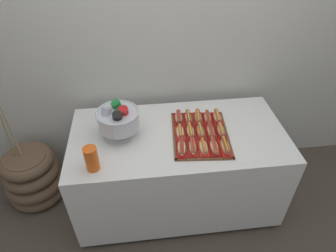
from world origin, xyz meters
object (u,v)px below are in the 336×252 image
at_px(hot_dog_2, 203,147).
at_px(hot_dog_14, 217,117).
at_px(hot_dog_12, 198,118).
at_px(hot_dog_11, 188,118).
at_px(hot_dog_6, 190,132).
at_px(hot_dog_8, 211,131).
at_px(serving_tray, 200,135).
at_px(hot_dog_3, 214,147).
at_px(hot_dog_5, 180,132).
at_px(hot_dog_0, 182,148).
at_px(punch_bowl, 118,119).
at_px(hot_dog_7, 201,132).
at_px(hot_dog_9, 221,131).
at_px(hot_dog_4, 225,147).
at_px(hot_dog_13, 208,118).
at_px(buffet_table, 177,167).
at_px(hot_dog_10, 179,118).
at_px(floor_vase, 33,176).
at_px(cup_stack, 91,159).
at_px(hot_dog_1, 193,147).

relative_size(hot_dog_2, hot_dog_14, 1.01).
bearing_deg(hot_dog_12, hot_dog_11, 175.04).
xyz_separation_m(hot_dog_6, hot_dog_8, (0.15, -0.01, -0.00)).
xyz_separation_m(serving_tray, hot_dog_3, (0.06, -0.17, 0.03)).
bearing_deg(serving_tray, hot_dog_5, 175.04).
distance_m(hot_dog_2, hot_dog_14, 0.36).
height_order(hot_dog_0, punch_bowl, punch_bowl).
bearing_deg(hot_dog_7, hot_dog_2, -94.96).
height_order(hot_dog_2, hot_dog_9, hot_dog_9).
bearing_deg(hot_dog_7, hot_dog_4, -52.69).
bearing_deg(hot_dog_13, hot_dog_6, -137.24).
xyz_separation_m(serving_tray, hot_dog_8, (0.07, -0.01, 0.03)).
relative_size(serving_tray, hot_dog_0, 3.04).
height_order(hot_dog_9, hot_dog_12, hot_dog_12).
bearing_deg(hot_dog_3, hot_dog_2, 175.04).
distance_m(hot_dog_3, hot_dog_7, 0.18).
relative_size(buffet_table, hot_dog_5, 9.83).
bearing_deg(hot_dog_5, hot_dog_8, -4.96).
relative_size(serving_tray, hot_dog_13, 3.39).
bearing_deg(hot_dog_9, hot_dog_10, 146.23).
bearing_deg(serving_tray, hot_dog_12, 85.04).
bearing_deg(hot_dog_14, punch_bowl, -173.65).
bearing_deg(hot_dog_9, hot_dog_11, 138.78).
bearing_deg(hot_dog_8, hot_dog_9, -4.96).
bearing_deg(serving_tray, hot_dog_11, 109.48).
bearing_deg(hot_dog_5, floor_vase, 169.79).
distance_m(hot_dog_0, hot_dog_12, 0.36).
xyz_separation_m(hot_dog_3, hot_dog_7, (-0.06, 0.17, 0.00)).
height_order(hot_dog_0, hot_dog_9, hot_dog_9).
xyz_separation_m(hot_dog_5, hot_dog_9, (0.30, -0.03, 0.00)).
bearing_deg(punch_bowl, hot_dog_8, -6.44).
bearing_deg(hot_dog_7, hot_dog_0, -137.24).
xyz_separation_m(buffet_table, hot_dog_11, (0.10, 0.13, 0.40)).
relative_size(serving_tray, hot_dog_14, 3.31).
relative_size(hot_dog_14, punch_bowl, 0.56).
distance_m(hot_dog_7, cup_stack, 0.79).
relative_size(hot_dog_10, cup_stack, 0.95).
relative_size(serving_tray, hot_dog_2, 3.29).
xyz_separation_m(hot_dog_10, hot_dog_12, (0.15, -0.01, 0.00)).
bearing_deg(hot_dog_5, hot_dog_11, 60.59).
height_order(hot_dog_5, hot_dog_7, hot_dog_7).
height_order(hot_dog_6, hot_dog_14, same).
xyz_separation_m(hot_dog_0, hot_dog_14, (0.33, 0.30, 0.00)).
relative_size(hot_dog_12, hot_dog_13, 1.10).
bearing_deg(hot_dog_4, buffet_table, 143.43).
bearing_deg(hot_dog_9, hot_dog_7, 175.04).
height_order(floor_vase, hot_dog_14, floor_vase).
bearing_deg(serving_tray, cup_stack, -162.26).
xyz_separation_m(hot_dog_1, hot_dog_7, (0.09, 0.16, -0.00)).
bearing_deg(hot_dog_13, hot_dog_4, -82.16).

